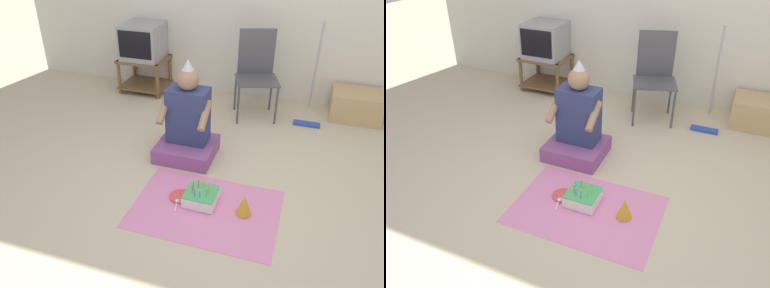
% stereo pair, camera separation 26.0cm
% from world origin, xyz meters
% --- Properties ---
extents(ground_plane, '(16.00, 16.00, 0.00)m').
position_xyz_m(ground_plane, '(0.00, 0.00, 0.00)').
color(ground_plane, beige).
extents(tv_stand, '(0.58, 0.49, 0.43)m').
position_xyz_m(tv_stand, '(-1.51, 1.93, 0.26)').
color(tv_stand, brown).
rests_on(tv_stand, ground_plane).
extents(tv, '(0.47, 0.48, 0.42)m').
position_xyz_m(tv, '(-1.51, 1.93, 0.64)').
color(tv, '#99999E').
rests_on(tv, tv_stand).
extents(folding_chair, '(0.54, 0.51, 0.93)m').
position_xyz_m(folding_chair, '(-0.06, 1.70, 0.53)').
color(folding_chair, '#4C4C51').
rests_on(folding_chair, ground_plane).
extents(cardboard_box_stack, '(0.53, 0.43, 0.31)m').
position_xyz_m(cardboard_box_stack, '(1.03, 1.93, 0.16)').
color(cardboard_box_stack, tan).
rests_on(cardboard_box_stack, ground_plane).
extents(dust_mop, '(0.28, 0.47, 1.11)m').
position_xyz_m(dust_mop, '(0.55, 1.69, 0.32)').
color(dust_mop, '#2D4CB2').
rests_on(dust_mop, ground_plane).
extents(person_seated, '(0.52, 0.49, 0.92)m').
position_xyz_m(person_seated, '(-0.49, 0.64, 0.30)').
color(person_seated, '#8C4C8C').
rests_on(person_seated, ground_plane).
extents(party_cloth, '(1.12, 0.80, 0.01)m').
position_xyz_m(party_cloth, '(-0.10, -0.07, 0.00)').
color(party_cloth, pink).
rests_on(party_cloth, ground_plane).
extents(birthday_cake, '(0.25, 0.25, 0.17)m').
position_xyz_m(birthday_cake, '(-0.16, -0.00, 0.05)').
color(birthday_cake, white).
rests_on(birthday_cake, party_cloth).
extents(party_hat_blue, '(0.12, 0.12, 0.17)m').
position_xyz_m(party_hat_blue, '(0.19, -0.03, 0.09)').
color(party_hat_blue, gold).
rests_on(party_hat_blue, party_cloth).
extents(paper_plate, '(0.18, 0.18, 0.01)m').
position_xyz_m(paper_plate, '(-0.34, -0.00, 0.01)').
color(paper_plate, '#D84C4C').
rests_on(paper_plate, party_cloth).
extents(plastic_spoon_near, '(0.05, 0.14, 0.01)m').
position_xyz_m(plastic_spoon_near, '(-0.34, -0.08, 0.01)').
color(plastic_spoon_near, white).
rests_on(plastic_spoon_near, party_cloth).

